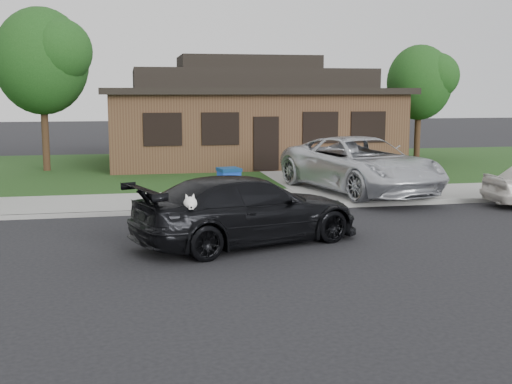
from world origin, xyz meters
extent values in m
plane|color=black|center=(0.00, 0.00, 0.00)|extent=(120.00, 120.00, 0.00)
cube|color=gray|center=(0.00, 5.00, 0.06)|extent=(60.00, 3.00, 0.12)
cube|color=gray|center=(0.00, 3.50, 0.06)|extent=(60.00, 0.12, 0.12)
cube|color=#193814|center=(0.00, 13.00, 0.07)|extent=(60.00, 13.00, 0.13)
cube|color=gray|center=(6.00, 10.00, 0.07)|extent=(4.50, 13.00, 0.14)
imported|color=black|center=(1.20, -0.23, 0.73)|extent=(5.45, 3.62, 1.47)
ellipsoid|color=white|center=(-0.14, -1.18, 1.02)|extent=(0.34, 0.40, 0.30)
sphere|color=white|center=(-0.14, -1.41, 1.12)|extent=(0.26, 0.26, 0.26)
cube|color=white|center=(-0.14, -1.54, 1.08)|extent=(0.09, 0.12, 0.08)
sphere|color=black|center=(-0.14, -1.60, 1.08)|extent=(0.04, 0.04, 0.04)
cone|color=white|center=(-0.21, -1.36, 1.26)|extent=(0.11, 0.11, 0.14)
cone|color=white|center=(-0.08, -1.36, 1.26)|extent=(0.11, 0.11, 0.14)
imported|color=silver|center=(5.82, 5.39, 0.99)|extent=(4.24, 6.62, 1.70)
cube|color=#0E369E|center=(1.50, 4.36, 0.56)|extent=(0.64, 0.64, 0.88)
cube|color=navy|center=(1.50, 4.36, 1.05)|extent=(0.70, 0.70, 0.10)
cylinder|color=black|center=(1.31, 4.09, 0.19)|extent=(0.08, 0.14, 0.14)
cylinder|color=black|center=(1.70, 4.09, 0.19)|extent=(0.08, 0.14, 0.14)
cube|color=#422B1C|center=(4.00, 15.00, 1.63)|extent=(12.00, 8.00, 3.00)
cube|color=black|center=(4.00, 15.00, 3.25)|extent=(12.60, 8.60, 0.25)
cube|color=black|center=(4.00, 15.00, 3.78)|extent=(10.00, 6.50, 0.80)
cube|color=black|center=(4.00, 15.00, 4.48)|extent=(6.00, 3.50, 0.60)
cube|color=black|center=(4.00, 10.97, 1.23)|extent=(1.00, 0.06, 2.10)
cube|color=black|center=(0.00, 10.97, 1.83)|extent=(1.30, 0.05, 1.10)
cube|color=black|center=(2.20, 10.97, 1.83)|extent=(1.30, 0.05, 1.10)
cube|color=black|center=(6.20, 10.97, 1.83)|extent=(1.30, 0.05, 1.10)
cube|color=black|center=(8.20, 10.97, 1.83)|extent=(1.30, 0.05, 1.10)
cylinder|color=#332114|center=(-4.50, 13.00, 1.37)|extent=(0.28, 0.28, 2.48)
ellipsoid|color=#143811|center=(-4.50, 13.00, 4.41)|extent=(3.60, 3.60, 4.14)
sphere|color=#26591E|center=(-3.78, 12.46, 4.77)|extent=(2.52, 2.52, 2.52)
cylinder|color=#332114|center=(12.00, 14.50, 1.14)|extent=(0.28, 0.28, 2.03)
ellipsoid|color=#143811|center=(12.00, 14.50, 3.65)|extent=(3.00, 3.00, 3.45)
sphere|color=#26591E|center=(12.60, 14.05, 3.95)|extent=(2.10, 2.10, 2.10)
camera|label=1|loc=(-1.26, -13.51, 3.24)|focal=45.00mm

